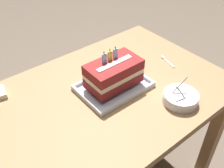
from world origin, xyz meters
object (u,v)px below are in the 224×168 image
at_px(birthday_cake, 114,73).
at_px(bowl_stack, 180,98).
at_px(serving_spoon_near_tray, 165,59).
at_px(foil_tray, 114,87).

xyz_separation_m(birthday_cake, bowl_stack, (0.16, -0.25, -0.06)).
height_order(bowl_stack, serving_spoon_near_tray, bowl_stack).
height_order(birthday_cake, serving_spoon_near_tray, birthday_cake).
xyz_separation_m(foil_tray, bowl_stack, (0.16, -0.25, 0.01)).
distance_m(foil_tray, serving_spoon_near_tray, 0.35).
bearing_deg(foil_tray, serving_spoon_near_tray, 0.62).
height_order(foil_tray, bowl_stack, bowl_stack).
bearing_deg(birthday_cake, serving_spoon_near_tray, 0.61).
bearing_deg(bowl_stack, foil_tray, 123.15).
relative_size(birthday_cake, bowl_stack, 1.59).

